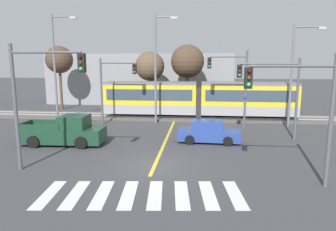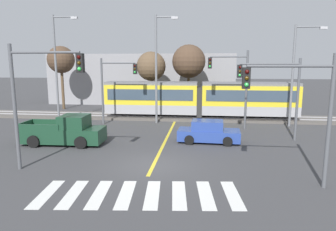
# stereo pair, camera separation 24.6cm
# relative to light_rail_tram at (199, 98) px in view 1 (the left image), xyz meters

# --- Properties ---
(ground_plane) EXTENTS (200.00, 200.00, 0.00)m
(ground_plane) POSITION_rel_light_rail_tram_xyz_m (-2.26, -14.37, -2.05)
(ground_plane) COLOR #3D3D3F
(track_bed) EXTENTS (120.00, 4.00, 0.18)m
(track_bed) POSITION_rel_light_rail_tram_xyz_m (-2.26, 0.01, -1.96)
(track_bed) COLOR #56514C
(track_bed) RESTS_ON ground
(rail_near) EXTENTS (120.00, 0.08, 0.10)m
(rail_near) POSITION_rel_light_rail_tram_xyz_m (-2.26, -0.71, -1.82)
(rail_near) COLOR #939399
(rail_near) RESTS_ON track_bed
(rail_far) EXTENTS (120.00, 0.08, 0.10)m
(rail_far) POSITION_rel_light_rail_tram_xyz_m (-2.26, 0.73, -1.82)
(rail_far) COLOR #939399
(rail_far) RESTS_ON track_bed
(light_rail_tram) EXTENTS (18.50, 2.64, 3.43)m
(light_rail_tram) POSITION_rel_light_rail_tram_xyz_m (0.00, 0.00, 0.00)
(light_rail_tram) COLOR #9E9EA3
(light_rail_tram) RESTS_ON track_bed
(crosswalk_stripe_0) EXTENTS (0.84, 2.84, 0.01)m
(crosswalk_stripe_0) POSITION_rel_light_rail_tram_xyz_m (-6.09, -18.34, -2.04)
(crosswalk_stripe_0) COLOR silver
(crosswalk_stripe_0) RESTS_ON ground
(crosswalk_stripe_1) EXTENTS (0.84, 2.84, 0.01)m
(crosswalk_stripe_1) POSITION_rel_light_rail_tram_xyz_m (-5.00, -18.23, -2.04)
(crosswalk_stripe_1) COLOR silver
(crosswalk_stripe_1) RESTS_ON ground
(crosswalk_stripe_2) EXTENTS (0.84, 2.84, 0.01)m
(crosswalk_stripe_2) POSITION_rel_light_rail_tram_xyz_m (-3.91, -18.12, -2.04)
(crosswalk_stripe_2) COLOR silver
(crosswalk_stripe_2) RESTS_ON ground
(crosswalk_stripe_3) EXTENTS (0.84, 2.84, 0.01)m
(crosswalk_stripe_3) POSITION_rel_light_rail_tram_xyz_m (-2.81, -18.01, -2.04)
(crosswalk_stripe_3) COLOR silver
(crosswalk_stripe_3) RESTS_ON ground
(crosswalk_stripe_4) EXTENTS (0.84, 2.84, 0.01)m
(crosswalk_stripe_4) POSITION_rel_light_rail_tram_xyz_m (-1.72, -17.90, -2.04)
(crosswalk_stripe_4) COLOR silver
(crosswalk_stripe_4) RESTS_ON ground
(crosswalk_stripe_5) EXTENTS (0.84, 2.84, 0.01)m
(crosswalk_stripe_5) POSITION_rel_light_rail_tram_xyz_m (-0.62, -17.79, -2.04)
(crosswalk_stripe_5) COLOR silver
(crosswalk_stripe_5) RESTS_ON ground
(crosswalk_stripe_6) EXTENTS (0.84, 2.84, 0.01)m
(crosswalk_stripe_6) POSITION_rel_light_rail_tram_xyz_m (0.47, -17.68, -2.04)
(crosswalk_stripe_6) COLOR silver
(crosswalk_stripe_6) RESTS_ON ground
(crosswalk_stripe_7) EXTENTS (0.84, 2.84, 0.01)m
(crosswalk_stripe_7) POSITION_rel_light_rail_tram_xyz_m (1.57, -17.57, -2.04)
(crosswalk_stripe_7) COLOR silver
(crosswalk_stripe_7) RESTS_ON ground
(lane_centre_line) EXTENTS (0.20, 13.96, 0.01)m
(lane_centre_line) POSITION_rel_light_rail_tram_xyz_m (-2.26, -8.97, -2.05)
(lane_centre_line) COLOR gold
(lane_centre_line) RESTS_ON ground
(sedan_crossing) EXTENTS (4.28, 2.08, 1.52)m
(sedan_crossing) POSITION_rel_light_rail_tram_xyz_m (0.73, -9.15, -1.35)
(sedan_crossing) COLOR #284293
(sedan_crossing) RESTS_ON ground
(pickup_truck) EXTENTS (5.45, 2.35, 1.98)m
(pickup_truck) POSITION_rel_light_rail_tram_xyz_m (-8.83, -10.75, -1.21)
(pickup_truck) COLOR #193D28
(pickup_truck) RESTS_ON ground
(traffic_light_near_right) EXTENTS (3.75, 0.38, 5.75)m
(traffic_light_near_right) POSITION_rel_light_rail_tram_xyz_m (4.30, -16.36, 1.72)
(traffic_light_near_right) COLOR #515459
(traffic_light_near_right) RESTS_ON ground
(traffic_light_far_right) EXTENTS (3.25, 0.38, 6.42)m
(traffic_light_far_right) POSITION_rel_light_rail_tram_xyz_m (2.80, -4.32, 2.11)
(traffic_light_far_right) COLOR #515459
(traffic_light_far_right) RESTS_ON ground
(traffic_light_mid_right) EXTENTS (4.25, 0.38, 5.72)m
(traffic_light_mid_right) POSITION_rel_light_rail_tram_xyz_m (5.32, -7.92, 1.79)
(traffic_light_mid_right) COLOR #515459
(traffic_light_mid_right) RESTS_ON ground
(traffic_light_near_left) EXTENTS (3.75, 0.38, 6.28)m
(traffic_light_near_left) POSITION_rel_light_rail_tram_xyz_m (-7.76, -15.67, 2.10)
(traffic_light_near_left) COLOR #515459
(traffic_light_near_left) RESTS_ON ground
(traffic_light_far_left) EXTENTS (3.25, 0.38, 5.83)m
(traffic_light_far_left) POSITION_rel_light_rail_tram_xyz_m (-7.46, -3.78, 1.79)
(traffic_light_far_left) COLOR #515459
(traffic_light_far_left) RESTS_ON ground
(street_lamp_west) EXTENTS (2.38, 0.28, 9.65)m
(street_lamp_west) POSITION_rel_light_rail_tram_xyz_m (-12.91, -3.03, 3.39)
(street_lamp_west) COLOR slate
(street_lamp_west) RESTS_ON ground
(street_lamp_centre) EXTENTS (2.02, 0.28, 9.55)m
(street_lamp_centre) POSITION_rel_light_rail_tram_xyz_m (-3.71, -2.74, 3.29)
(street_lamp_centre) COLOR slate
(street_lamp_centre) RESTS_ON ground
(street_lamp_east) EXTENTS (2.55, 0.28, 8.54)m
(street_lamp_east) POSITION_rel_light_rail_tram_xyz_m (8.07, -2.80, 2.85)
(street_lamp_east) COLOR slate
(street_lamp_east) RESTS_ON ground
(bare_tree_far_west) EXTENTS (3.17, 3.17, 7.44)m
(bare_tree_far_west) POSITION_rel_light_rail_tram_xyz_m (-16.34, 4.71, 3.75)
(bare_tree_far_west) COLOR brown
(bare_tree_far_west) RESTS_ON ground
(bare_tree_west) EXTENTS (3.34, 3.34, 6.76)m
(bare_tree_west) POSITION_rel_light_rail_tram_xyz_m (-5.61, 4.80, 3.01)
(bare_tree_west) COLOR brown
(bare_tree_west) RESTS_ON ground
(bare_tree_east) EXTENTS (3.77, 3.77, 7.53)m
(bare_tree_east) POSITION_rel_light_rail_tram_xyz_m (-1.34, 5.04, 3.56)
(bare_tree_east) COLOR brown
(bare_tree_east) RESTS_ON ground
(building_backdrop_far) EXTENTS (24.76, 6.00, 6.65)m
(building_backdrop_far) POSITION_rel_light_rail_tram_xyz_m (-8.02, 11.70, 1.28)
(building_backdrop_far) COLOR gray
(building_backdrop_far) RESTS_ON ground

